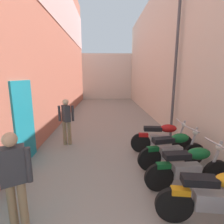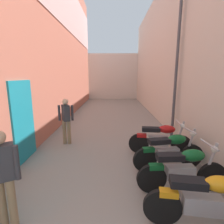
% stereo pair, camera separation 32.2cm
% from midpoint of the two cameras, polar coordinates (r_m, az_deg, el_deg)
% --- Properties ---
extents(ground_plane, '(34.70, 34.70, 0.00)m').
position_cam_midpoint_polar(ground_plane, '(6.82, -1.56, -8.23)').
color(ground_plane, gray).
extents(building_left, '(0.45, 18.70, 8.44)m').
position_cam_midpoint_polar(building_left, '(8.95, -20.45, 23.50)').
color(building_left, '#B76651').
rests_on(building_left, ground).
extents(building_right, '(0.45, 18.70, 6.66)m').
position_cam_midpoint_polar(building_right, '(8.88, 16.08, 17.77)').
color(building_right, beige).
rests_on(building_right, ground).
extents(building_far_end, '(7.83, 2.00, 4.40)m').
position_cam_midpoint_polar(building_far_end, '(18.76, -2.18, 11.34)').
color(building_far_end, beige).
rests_on(building_far_end, ground).
extents(motorcycle_third, '(1.84, 0.58, 1.04)m').
position_cam_midpoint_polar(motorcycle_third, '(3.35, 28.27, -22.91)').
color(motorcycle_third, black).
rests_on(motorcycle_third, ground).
extents(motorcycle_fourth, '(1.85, 0.58, 1.04)m').
position_cam_midpoint_polar(motorcycle_fourth, '(4.03, 21.52, -16.09)').
color(motorcycle_fourth, black).
rests_on(motorcycle_fourth, ground).
extents(motorcycle_fifth, '(1.84, 0.58, 1.04)m').
position_cam_midpoint_polar(motorcycle_fifth, '(4.77, 17.22, -11.35)').
color(motorcycle_fifth, black).
rests_on(motorcycle_fifth, ground).
extents(motorcycle_sixth, '(1.85, 0.58, 1.04)m').
position_cam_midpoint_polar(motorcycle_sixth, '(5.54, 14.20, -7.88)').
color(motorcycle_sixth, black).
rests_on(motorcycle_sixth, ground).
extents(pedestrian_mid_alley, '(0.52, 0.33, 1.57)m').
position_cam_midpoint_polar(pedestrian_mid_alley, '(3.10, -31.75, -17.26)').
color(pedestrian_mid_alley, '#8C7251').
rests_on(pedestrian_mid_alley, ground).
extents(pedestrian_further_down, '(0.52, 0.39, 1.57)m').
position_cam_midpoint_polar(pedestrian_further_down, '(6.14, -15.97, -2.02)').
color(pedestrian_further_down, '#8C7251').
rests_on(pedestrian_further_down, ground).
extents(street_lamp, '(0.79, 0.18, 5.04)m').
position_cam_midpoint_polar(street_lamp, '(6.76, 17.90, 16.25)').
color(street_lamp, '#47474C').
rests_on(street_lamp, ground).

